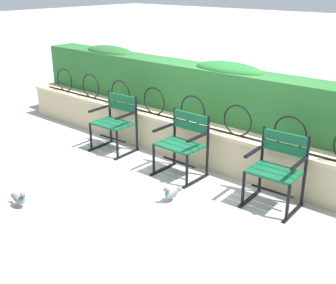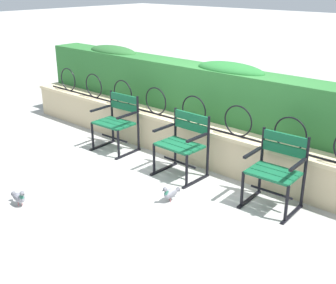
# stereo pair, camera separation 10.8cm
# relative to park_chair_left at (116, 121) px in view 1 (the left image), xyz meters

# --- Properties ---
(ground_plane) EXTENTS (60.00, 60.00, 0.00)m
(ground_plane) POSITION_rel_park_chair_left_xyz_m (1.33, -0.51, -0.46)
(ground_plane) COLOR #ADADA8
(stone_wall) EXTENTS (7.63, 0.41, 0.56)m
(stone_wall) POSITION_rel_park_chair_left_xyz_m (1.33, 0.46, -0.18)
(stone_wall) COLOR #C6B289
(stone_wall) RESTS_ON ground
(iron_arch_fence) EXTENTS (7.09, 0.02, 0.42)m
(iron_arch_fence) POSITION_rel_park_chair_left_xyz_m (1.19, 0.39, 0.29)
(iron_arch_fence) COLOR black
(iron_arch_fence) RESTS_ON stone_wall
(hedge_row) EXTENTS (7.48, 0.50, 0.84)m
(hedge_row) POSITION_rel_park_chair_left_xyz_m (1.31, 0.89, 0.50)
(hedge_row) COLOR #2D7033
(hedge_row) RESTS_ON stone_wall
(park_chair_left) EXTENTS (0.62, 0.55, 0.86)m
(park_chair_left) POSITION_rel_park_chair_left_xyz_m (0.00, 0.00, 0.00)
(park_chair_left) COLOR #145B38
(park_chair_left) RESTS_ON ground
(park_chair_centre) EXTENTS (0.62, 0.53, 0.84)m
(park_chair_centre) POSITION_rel_park_chair_left_xyz_m (1.34, -0.04, -0.00)
(park_chair_centre) COLOR #145B38
(park_chair_centre) RESTS_ON ground
(park_chair_right) EXTENTS (0.60, 0.54, 0.86)m
(park_chair_right) POSITION_rel_park_chair_left_xyz_m (2.67, 0.01, 0.00)
(park_chair_right) COLOR #145B38
(park_chair_right) RESTS_ON ground
(pigeon_near_chairs) EXTENTS (0.29, 0.11, 0.22)m
(pigeon_near_chairs) POSITION_rel_park_chair_left_xyz_m (0.46, -1.97, -0.35)
(pigeon_near_chairs) COLOR gray
(pigeon_near_chairs) RESTS_ON ground
(pigeon_far_side) EXTENTS (0.11, 0.29, 0.22)m
(pigeon_far_side) POSITION_rel_park_chair_left_xyz_m (1.71, -0.72, -0.35)
(pigeon_far_side) COLOR gray
(pigeon_far_side) RESTS_ON ground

